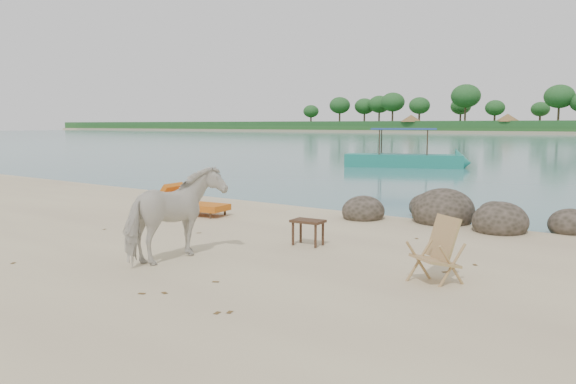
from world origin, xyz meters
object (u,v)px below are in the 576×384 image
cow (175,216)px  side_table (308,234)px  deck_chair (435,253)px  boat_near (404,135)px  lounge_chair (195,203)px  boulders (468,217)px

cow → side_table: bearing=-119.8°
side_table → deck_chair: deck_chair is taller
side_table → boat_near: bearing=105.2°
side_table → lounge_chair: size_ratio=0.28×
cow → deck_chair: size_ratio=1.97×
lounge_chair → deck_chair: (7.14, -2.18, 0.14)m
boat_near → cow: bearing=-96.5°
lounge_chair → boat_near: size_ratio=0.31×
boulders → boat_near: size_ratio=0.91×
cow → deck_chair: cow is taller
deck_chair → boat_near: 23.20m
boulders → side_table: bearing=-112.2°
lounge_chair → deck_chair: bearing=-25.0°
boulders → cow: (-2.72, -6.20, 0.57)m
side_table → boat_near: (-7.47, 19.80, 1.46)m
lounge_chair → deck_chair: deck_chair is taller
boat_near → side_table: bearing=-92.0°
boat_near → deck_chair: bearing=-86.2°
side_table → lounge_chair: lounge_chair is taller
boulders → side_table: (-1.62, -3.97, 0.04)m
boulders → cow: cow is taller
cow → lounge_chair: (-3.19, 3.48, -0.45)m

